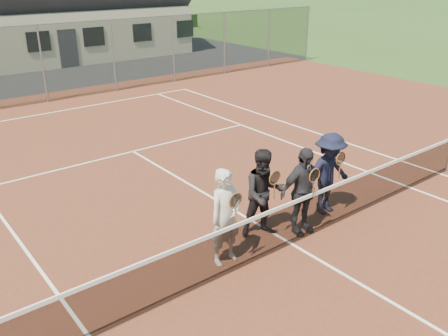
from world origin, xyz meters
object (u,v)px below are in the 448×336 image
(player_b, at_px, (264,194))
(player_d, at_px, (329,174))
(player_c, at_px, (302,191))
(tennis_net, at_px, (293,221))
(player_a, at_px, (226,217))

(player_b, distance_m, player_d, 1.73)
(player_b, height_order, player_c, same)
(player_b, bearing_deg, player_c, -30.07)
(tennis_net, bearing_deg, player_b, 105.75)
(player_c, bearing_deg, player_b, 149.93)
(tennis_net, relative_size, player_b, 6.49)
(tennis_net, bearing_deg, player_a, 165.05)
(player_c, height_order, player_d, same)
(player_b, bearing_deg, tennis_net, -74.25)
(player_a, relative_size, player_b, 1.00)
(player_b, bearing_deg, player_a, -166.91)
(player_a, height_order, player_d, same)
(tennis_net, distance_m, player_c, 0.66)
(player_a, relative_size, player_c, 1.00)
(player_b, bearing_deg, player_d, -4.57)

